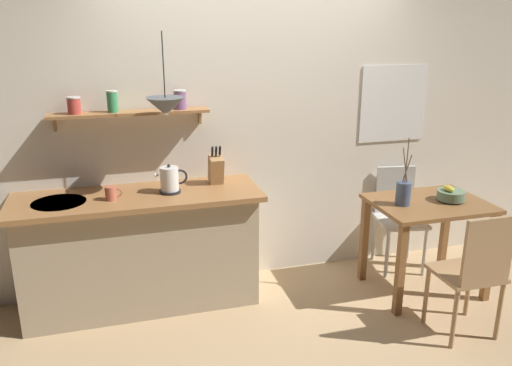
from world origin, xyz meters
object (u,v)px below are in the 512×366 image
at_px(twig_vase, 403,193).
at_px(dining_table, 428,218).
at_px(fruit_bowl, 451,195).
at_px(dining_chair_near, 474,269).
at_px(coffee_mug_by_sink, 111,193).
at_px(knife_block, 216,169).
at_px(pendant_lamp, 166,106).
at_px(electric_kettle, 170,180).
at_px(dining_chair_far, 398,212).

bearing_deg(twig_vase, dining_table, 0.70).
bearing_deg(dining_table, fruit_bowl, -9.12).
height_order(dining_chair_near, coffee_mug_by_sink, coffee_mug_by_sink).
bearing_deg(twig_vase, fruit_bowl, -3.34).
distance_m(fruit_bowl, knife_block, 1.88).
height_order(dining_table, pendant_lamp, pendant_lamp).
xyz_separation_m(electric_kettle, knife_block, (0.37, 0.12, 0.02)).
bearing_deg(coffee_mug_by_sink, fruit_bowl, -7.22).
height_order(electric_kettle, pendant_lamp, pendant_lamp).
distance_m(fruit_bowl, pendant_lamp, 2.33).
bearing_deg(coffee_mug_by_sink, pendant_lamp, 0.89).
bearing_deg(electric_kettle, coffee_mug_by_sink, -173.06).
height_order(dining_table, coffee_mug_by_sink, coffee_mug_by_sink).
bearing_deg(twig_vase, dining_chair_near, -76.27).
bearing_deg(pendant_lamp, twig_vase, -10.01).
xyz_separation_m(fruit_bowl, knife_block, (-1.80, 0.50, 0.22)).
xyz_separation_m(knife_block, pendant_lamp, (-0.38, -0.17, 0.53)).
height_order(dining_table, dining_chair_far, dining_chair_far).
distance_m(dining_chair_far, twig_vase, 0.67).
distance_m(knife_block, pendant_lamp, 0.68).
relative_size(knife_block, coffee_mug_by_sink, 2.53).
distance_m(dining_chair_far, fruit_bowl, 0.62).
xyz_separation_m(twig_vase, electric_kettle, (-1.75, 0.36, 0.15)).
bearing_deg(twig_vase, dining_chair_far, 60.69).
height_order(knife_block, pendant_lamp, pendant_lamp).
bearing_deg(coffee_mug_by_sink, dining_chair_far, 4.33).
relative_size(dining_chair_far, coffee_mug_by_sink, 7.38).
distance_m(dining_table, electric_kettle, 2.07).
height_order(coffee_mug_by_sink, pendant_lamp, pendant_lamp).
bearing_deg(fruit_bowl, electric_kettle, 170.05).
xyz_separation_m(dining_chair_far, electric_kettle, (-2.03, -0.13, 0.52)).
xyz_separation_m(dining_chair_near, electric_kettle, (-1.92, 1.04, 0.49)).
height_order(fruit_bowl, knife_block, knife_block).
relative_size(dining_chair_near, knife_block, 3.07).
xyz_separation_m(dining_table, fruit_bowl, (0.17, -0.03, 0.19)).
height_order(dining_table, knife_block, knife_block).
relative_size(dining_chair_near, electric_kettle, 3.93).
height_order(dining_chair_near, pendant_lamp, pendant_lamp).
height_order(dining_table, fruit_bowl, fruit_bowl).
distance_m(dining_table, dining_chair_far, 0.51).
bearing_deg(pendant_lamp, dining_chair_far, 5.03).
bearing_deg(dining_chair_far, twig_vase, -119.31).
distance_m(dining_table, fruit_bowl, 0.26).
relative_size(dining_table, pendant_lamp, 1.55).
height_order(fruit_bowl, twig_vase, twig_vase).
distance_m(twig_vase, coffee_mug_by_sink, 2.20).
xyz_separation_m(dining_table, twig_vase, (-0.25, -0.00, 0.24)).
bearing_deg(fruit_bowl, twig_vase, 176.66).
height_order(dining_chair_far, coffee_mug_by_sink, coffee_mug_by_sink).
distance_m(dining_table, knife_block, 1.74).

